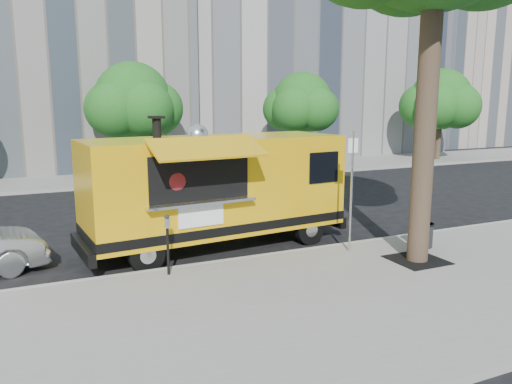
% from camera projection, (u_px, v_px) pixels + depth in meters
% --- Properties ---
extents(ground, '(120.00, 120.00, 0.00)m').
position_uv_depth(ground, '(267.00, 248.00, 13.27)').
color(ground, black).
rests_on(ground, ground).
extents(sidewalk, '(60.00, 6.00, 0.15)m').
position_uv_depth(sidewalk, '(355.00, 299.00, 9.67)').
color(sidewalk, gray).
rests_on(sidewalk, ground).
extents(curb, '(60.00, 0.14, 0.16)m').
position_uv_depth(curb, '(283.00, 255.00, 12.42)').
color(curb, '#999993').
rests_on(curb, ground).
extents(far_sidewalk, '(60.00, 5.00, 0.15)m').
position_uv_depth(far_sidewalk, '(153.00, 176.00, 25.36)').
color(far_sidewalk, gray).
rests_on(far_sidewalk, ground).
extents(building_mid, '(20.00, 14.00, 20.00)m').
position_uv_depth(building_mid, '(280.00, 16.00, 36.90)').
color(building_mid, '#99938F').
rests_on(building_mid, ground).
extents(building_right, '(16.00, 12.00, 16.00)m').
position_uv_depth(building_right, '(451.00, 54.00, 45.41)').
color(building_right, '#A39788').
rests_on(building_right, ground).
extents(tree_well, '(1.20, 1.20, 0.02)m').
position_uv_depth(tree_well, '(417.00, 260.00, 11.78)').
color(tree_well, black).
rests_on(tree_well, sidewalk).
extents(far_tree_b, '(3.60, 3.60, 5.50)m').
position_uv_depth(far_tree_b, '(133.00, 101.00, 23.55)').
color(far_tree_b, '#33261C').
rests_on(far_tree_b, far_sidewalk).
extents(far_tree_c, '(3.24, 3.24, 5.21)m').
position_uv_depth(far_tree_c, '(302.00, 103.00, 26.93)').
color(far_tree_c, '#33261C').
rests_on(far_tree_c, far_sidewalk).
extents(far_tree_d, '(3.78, 3.78, 5.64)m').
position_uv_depth(far_tree_d, '(441.00, 99.00, 31.11)').
color(far_tree_d, '#33261C').
rests_on(far_tree_d, far_sidewalk).
extents(sign_post, '(0.28, 0.06, 3.00)m').
position_uv_depth(sign_post, '(352.00, 184.00, 12.16)').
color(sign_post, silver).
rests_on(sign_post, sidewalk).
extents(parking_meter, '(0.11, 0.11, 1.33)m').
position_uv_depth(parking_meter, '(168.00, 237.00, 10.67)').
color(parking_meter, black).
rests_on(parking_meter, sidewalk).
extents(food_truck, '(7.21, 3.75, 3.48)m').
position_uv_depth(food_truck, '(215.00, 187.00, 12.98)').
color(food_truck, '#E0A50B').
rests_on(food_truck, ground).
extents(trash_bin_left, '(0.48, 0.48, 0.57)m').
position_uv_depth(trash_bin_left, '(419.00, 242.00, 12.18)').
color(trash_bin_left, black).
rests_on(trash_bin_left, sidewalk).
extents(trash_bin_right, '(0.52, 0.52, 0.63)m').
position_uv_depth(trash_bin_right, '(423.00, 234.00, 12.80)').
color(trash_bin_right, black).
rests_on(trash_bin_right, sidewalk).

